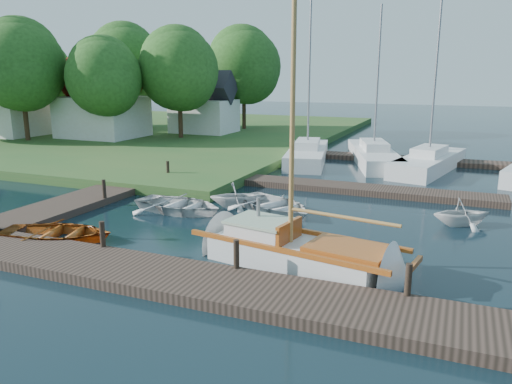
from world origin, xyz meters
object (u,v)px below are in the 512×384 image
at_px(house_b, 8,107).
at_px(tree_1, 21,65).
at_px(tender_a, 179,202).
at_px(tender_d, 462,210).
at_px(mooring_post_2, 236,254).
at_px(tender_c, 274,203).
at_px(marina_boat_2, 429,161).
at_px(marina_boat_1, 374,154).
at_px(house_c, 204,108).
at_px(mooring_post_1, 102,234).
at_px(tree_2, 104,77).
at_px(tender_b, 236,193).
at_px(tree_7, 244,66).
at_px(mooring_post_5, 168,169).
at_px(house_a, 102,106).
at_px(tree_4, 126,64).
at_px(mooring_post_3, 408,280).
at_px(marina_boat_0, 307,153).
at_px(tree_5, 43,74).
at_px(mooring_post_4, 104,189).
at_px(tree_3, 179,69).
at_px(sailboat, 301,255).
at_px(dinghy, 56,230).

xyz_separation_m(house_b, tree_1, (4.00, -1.95, 3.32)).
relative_size(tender_a, tender_d, 1.79).
relative_size(mooring_post_2, tender_c, 0.20).
height_order(tender_a, marina_boat_2, marina_boat_2).
distance_m(tender_a, marina_boat_1, 15.48).
distance_m(marina_boat_2, house_c, 21.14).
relative_size(mooring_post_1, marina_boat_2, 0.08).
distance_m(marina_boat_2, tree_2, 23.69).
relative_size(tender_c, house_c, 0.75).
distance_m(marina_boat_1, house_b, 29.93).
xyz_separation_m(tender_b, tree_7, (-10.31, 24.17, 5.63)).
bearing_deg(mooring_post_2, mooring_post_5, 130.36).
height_order(tender_d, marina_boat_1, marina_boat_1).
xyz_separation_m(house_a, tree_4, (-2.00, 6.05, 3.41)).
relative_size(mooring_post_3, marina_boat_0, 0.07).
relative_size(mooring_post_3, tree_1, 0.09).
bearing_deg(tree_5, mooring_post_4, -41.08).
bearing_deg(tree_3, sailboat, -51.91).
distance_m(sailboat, house_c, 30.63).
xyz_separation_m(mooring_post_3, tender_b, (-7.68, 6.88, -0.13)).
distance_m(tree_1, tree_7, 18.44).
bearing_deg(mooring_post_3, house_a, 141.07).
bearing_deg(tender_c, house_b, 98.18).
bearing_deg(marina_boat_0, mooring_post_3, -168.77).
xyz_separation_m(mooring_post_3, tender_d, (1.12, 7.67, -0.14)).
relative_size(sailboat, tree_7, 1.05).
distance_m(dinghy, house_b, 29.31).
height_order(house_a, tree_4, tree_4).
bearing_deg(marina_boat_0, house_b, 76.94).
bearing_deg(mooring_post_2, tree_4, 130.98).
height_order(tender_b, house_b, house_b).
relative_size(mooring_post_5, tender_d, 0.37).
bearing_deg(tender_c, mooring_post_5, 96.54).
distance_m(marina_boat_0, marina_boat_1, 4.13).
bearing_deg(mooring_post_4, tree_3, 111.19).
xyz_separation_m(tender_a, tree_3, (-10.51, 17.80, 5.41)).
relative_size(mooring_post_4, tree_3, 0.09).
distance_m(tender_d, tree_4, 35.46).
relative_size(mooring_post_1, mooring_post_5, 1.00).
relative_size(mooring_post_4, tender_a, 0.21).
xyz_separation_m(marina_boat_2, house_a, (-25.22, 2.59, 2.40)).
relative_size(tree_2, tree_3, 0.89).
bearing_deg(tree_4, house_a, -71.72).
height_order(mooring_post_1, marina_boat_0, marina_boat_0).
bearing_deg(mooring_post_3, tender_c, 131.66).
distance_m(mooring_post_1, tree_5, 37.13).
xyz_separation_m(tender_a, house_b, (-24.51, 13.75, 2.38)).
xyz_separation_m(mooring_post_5, tender_a, (3.51, -4.75, -0.30)).
relative_size(tender_a, tree_1, 0.42).
relative_size(tender_b, house_b, 0.37).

